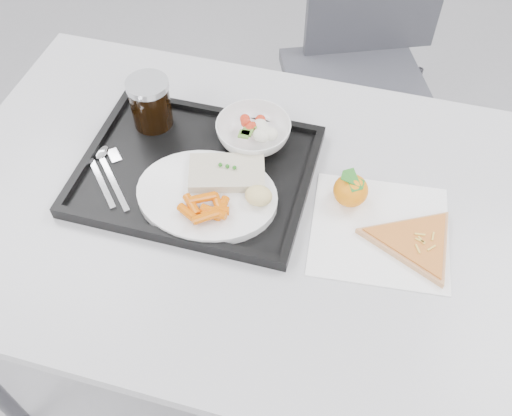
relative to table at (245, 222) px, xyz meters
name	(u,v)px	position (x,y,z in m)	size (l,w,h in m)	color
table	(245,222)	(0.00, 0.00, 0.00)	(1.20, 0.80, 0.75)	silver
chair	(365,51)	(0.14, 0.83, -0.15)	(0.55, 0.56, 0.93)	#383940
tray	(197,172)	(-0.11, 0.04, 0.08)	(0.45, 0.35, 0.03)	black
dinner_plate	(207,195)	(-0.07, -0.02, 0.09)	(0.27, 0.27, 0.02)	white
fish_fillet	(227,173)	(-0.04, 0.03, 0.11)	(0.16, 0.12, 0.03)	beige
bread_roll	(259,196)	(0.03, -0.02, 0.12)	(0.06, 0.06, 0.03)	#DFB987
salad_bowl	(253,132)	(-0.02, 0.15, 0.11)	(0.15, 0.15, 0.05)	white
cola_glass	(150,102)	(-0.24, 0.15, 0.14)	(0.09, 0.09, 0.11)	black
cutlery	(106,170)	(-0.28, -0.01, 0.08)	(0.14, 0.15, 0.01)	silver
napkin	(380,230)	(0.26, 0.00, 0.07)	(0.27, 0.26, 0.00)	white
tangerine	(351,190)	(0.19, 0.05, 0.10)	(0.08, 0.08, 0.07)	#DE6900
pizza_slice	(415,242)	(0.33, -0.02, 0.08)	(0.22, 0.22, 0.02)	#D8BB6D
carrot_pile	(208,209)	(-0.05, -0.07, 0.11)	(0.10, 0.08, 0.02)	#DC5C04
salad_contents	(259,129)	(-0.01, 0.15, 0.12)	(0.09, 0.07, 0.02)	red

